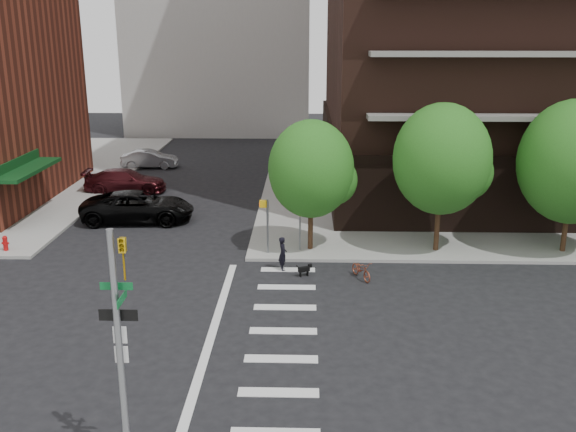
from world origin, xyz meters
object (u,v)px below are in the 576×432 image
(parked_car_black, at_px, (138,207))
(parked_car_silver, at_px, (150,159))
(traffic_signal, at_px, (123,370))
(fire_hydrant, at_px, (5,242))
(parked_car_maroon, at_px, (125,181))
(scooter, at_px, (361,270))
(dog_walker, at_px, (283,254))

(parked_car_black, relative_size, parked_car_silver, 1.44)
(parked_car_black, bearing_deg, traffic_signal, -169.82)
(fire_hydrant, distance_m, parked_car_silver, 19.62)
(traffic_signal, bearing_deg, parked_car_maroon, 105.46)
(parked_car_black, distance_m, scooter, 14.22)
(parked_car_maroon, bearing_deg, fire_hydrant, 165.22)
(parked_car_silver, distance_m, scooter, 26.46)
(parked_car_silver, height_order, scooter, parked_car_silver)
(traffic_signal, height_order, parked_car_maroon, traffic_signal)
(fire_hydrant, distance_m, parked_car_black, 7.35)
(fire_hydrant, height_order, parked_car_silver, parked_car_silver)
(fire_hydrant, relative_size, parked_car_silver, 0.17)
(parked_car_maroon, bearing_deg, dog_walker, -144.81)
(traffic_signal, distance_m, scooter, 14.39)
(parked_car_maroon, height_order, scooter, parked_car_maroon)
(dog_walker, bearing_deg, fire_hydrant, 70.15)
(traffic_signal, height_order, parked_car_silver, traffic_signal)
(parked_car_maroon, relative_size, dog_walker, 3.42)
(fire_hydrant, relative_size, parked_car_black, 0.12)
(fire_hydrant, height_order, scooter, fire_hydrant)
(parked_car_silver, bearing_deg, scooter, -150.35)
(traffic_signal, relative_size, dog_walker, 3.92)
(fire_hydrant, relative_size, scooter, 0.48)
(traffic_signal, xyz_separation_m, parked_car_black, (-5.03, 20.68, -1.85))
(parked_car_maroon, relative_size, scooter, 3.40)
(parked_car_silver, xyz_separation_m, dog_walker, (10.97, -21.28, 0.07))
(traffic_signal, relative_size, scooter, 3.90)
(scooter, bearing_deg, parked_car_maroon, 109.60)
(parked_car_black, height_order, scooter, parked_car_black)
(traffic_signal, xyz_separation_m, fire_hydrant, (-10.03, 15.29, -2.15))
(fire_hydrant, height_order, parked_car_black, parked_car_black)
(parked_car_silver, relative_size, dog_walker, 2.75)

